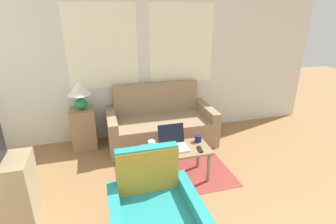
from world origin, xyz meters
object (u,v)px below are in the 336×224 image
Objects in this scene: couch at (160,126)px; cup_white at (152,145)px; cup_yellow at (198,138)px; tv_remote at (200,149)px; cup_navy at (153,152)px; coffee_table at (176,153)px; armchair at (155,221)px; laptop at (173,143)px; table_lamp at (79,92)px.

couch is 1.08m from cup_white.
cup_white reaches higher than cup_yellow.
cup_white is at bearing 161.04° from tv_remote.
coffee_table is at bearing 14.36° from cup_navy.
cup_navy reaches higher than tv_remote.
cup_yellow is 0.60× the size of tv_remote.
couch is at bearing 74.43° from armchair.
armchair is 9.53× the size of cup_yellow.
laptop is (0.47, 0.99, 0.24)m from armchair.
laptop is 0.35m from tv_remote.
laptop is (-0.03, 0.06, 0.12)m from coffee_table.
table_lamp reaches higher than cup_white.
cup_navy is 0.63× the size of tv_remote.
coffee_table is 2.48× the size of laptop.
tv_remote is (0.30, -0.17, -0.05)m from laptop.
laptop is (1.13, -1.16, -0.44)m from table_lamp.
table_lamp is at bearing 134.28° from laptop.
cup_yellow reaches higher than tv_remote.
armchair is at bearing -133.28° from tv_remote.
table_lamp is 1.78m from coffee_table.
tv_remote is at bearing -42.79° from table_lamp.
couch is 1.39m from table_lamp.
cup_navy is at bearing 177.75° from tv_remote.
armchair is at bearing -105.57° from couch.
armchair is at bearing -128.79° from cup_yellow.
cup_white is (-0.64, -0.02, 0.01)m from cup_yellow.
laptop is 3.20× the size of cup_white.
couch is 11.18× the size of tv_remote.
table_lamp reaches higher than armchair.
coffee_table is at bearing -46.53° from table_lamp.
table_lamp is 4.50× the size of cup_navy.
couch is at bearing 105.94° from cup_yellow.
cup_white is (-0.27, 0.03, -0.01)m from laptop.
cup_navy is (-0.32, -0.08, 0.11)m from coffee_table.
couch is at bearing 85.11° from laptop.
tv_remote is (0.58, -0.20, -0.04)m from cup_white.
coffee_table is at bearing 159.03° from tv_remote.
couch is at bearing -6.44° from table_lamp.
cup_yellow is 0.86× the size of cup_white.
table_lamp reaches higher than coffee_table.
coffee_table is at bearing -161.47° from cup_yellow.
couch reaches higher than laptop.
armchair is 5.71× the size of tv_remote.
table_lamp is (-1.22, 0.14, 0.66)m from couch.
cup_white is at bearing -110.01° from couch.
table_lamp is (-0.66, 2.16, 0.68)m from armchair.
couch is 18.67× the size of cup_yellow.
armchair reaches higher than cup_navy.
armchair is 9.13× the size of cup_navy.
cup_yellow is at bearing 16.52° from cup_navy.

